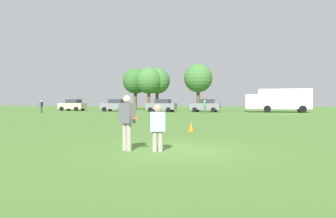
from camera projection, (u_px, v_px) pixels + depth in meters
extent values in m
plane|color=#47702D|center=(174.00, 150.00, 9.95)|extent=(184.05, 184.05, 0.00)
cylinder|color=gray|center=(125.00, 137.00, 9.88)|extent=(0.16, 0.16, 0.83)
cylinder|color=gray|center=(129.00, 137.00, 9.76)|extent=(0.16, 0.16, 0.83)
cube|color=#595960|center=(127.00, 113.00, 9.80)|extent=(0.54, 0.45, 0.61)
sphere|color=#D8AD8C|center=(127.00, 99.00, 9.79)|extent=(0.23, 0.23, 0.23)
cylinder|color=gray|center=(160.00, 141.00, 9.61)|extent=(0.15, 0.15, 0.61)
cylinder|color=gray|center=(155.00, 142.00, 9.59)|extent=(0.15, 0.15, 0.61)
cube|color=#9EC6E5|center=(158.00, 122.00, 9.58)|extent=(0.49, 0.38, 0.57)
sphere|color=tan|center=(158.00, 108.00, 9.57)|extent=(0.22, 0.22, 0.22)
cylinder|color=#E54C33|center=(136.00, 118.00, 9.55)|extent=(0.27, 0.27, 0.05)
cube|color=#D8590C|center=(191.00, 131.00, 16.10)|extent=(0.32, 0.32, 0.03)
cone|color=orange|center=(191.00, 126.00, 16.09)|extent=(0.24, 0.24, 0.45)
cube|color=#B7AD99|center=(72.00, 106.00, 51.91)|extent=(4.29, 2.01, 0.90)
cube|color=#2D333D|center=(74.00, 101.00, 51.83)|extent=(2.08, 1.74, 0.64)
cylinder|color=black|center=(61.00, 109.00, 51.32)|extent=(0.67, 0.25, 0.66)
cylinder|color=black|center=(69.00, 109.00, 53.24)|extent=(0.67, 0.25, 0.66)
cylinder|color=black|center=(76.00, 109.00, 50.61)|extent=(0.67, 0.25, 0.66)
cylinder|color=black|center=(83.00, 109.00, 52.53)|extent=(0.67, 0.25, 0.66)
cube|color=slate|center=(115.00, 106.00, 49.09)|extent=(4.29, 2.01, 0.90)
cube|color=#2D333D|center=(116.00, 101.00, 49.01)|extent=(2.08, 1.74, 0.64)
cylinder|color=black|center=(104.00, 109.00, 48.50)|extent=(0.67, 0.25, 0.66)
cylinder|color=black|center=(110.00, 109.00, 50.42)|extent=(0.67, 0.25, 0.66)
cylinder|color=black|center=(120.00, 109.00, 47.79)|extent=(0.67, 0.25, 0.66)
cylinder|color=black|center=(126.00, 109.00, 49.71)|extent=(0.67, 0.25, 0.66)
cube|color=slate|center=(161.00, 106.00, 46.19)|extent=(4.29, 2.01, 0.90)
cube|color=#2D333D|center=(163.00, 101.00, 46.10)|extent=(2.08, 1.74, 0.64)
cylinder|color=black|center=(150.00, 110.00, 45.59)|extent=(0.67, 0.25, 0.66)
cylinder|color=black|center=(155.00, 109.00, 47.51)|extent=(0.67, 0.25, 0.66)
cylinder|color=black|center=(168.00, 110.00, 44.88)|extent=(0.67, 0.25, 0.66)
cylinder|color=black|center=(172.00, 109.00, 46.80)|extent=(0.67, 0.25, 0.66)
cube|color=slate|center=(205.00, 106.00, 45.89)|extent=(4.29, 2.01, 0.90)
cube|color=#2D333D|center=(207.00, 101.00, 45.80)|extent=(2.08, 1.74, 0.64)
cylinder|color=black|center=(195.00, 110.00, 45.29)|extent=(0.67, 0.25, 0.66)
cylinder|color=black|center=(197.00, 109.00, 47.21)|extent=(0.67, 0.25, 0.66)
cylinder|color=black|center=(213.00, 110.00, 44.58)|extent=(0.67, 0.25, 0.66)
cylinder|color=black|center=(215.00, 110.00, 46.50)|extent=(0.67, 0.25, 0.66)
cube|color=white|center=(284.00, 99.00, 44.17)|extent=(6.92, 2.84, 2.70)
cube|color=#B2B2B7|center=(252.00, 102.00, 45.32)|extent=(1.92, 2.39, 2.00)
cylinder|color=black|center=(267.00, 109.00, 43.49)|extent=(0.97, 0.33, 0.96)
cylinder|color=black|center=(267.00, 109.00, 46.12)|extent=(0.97, 0.33, 0.96)
cylinder|color=black|center=(303.00, 109.00, 42.28)|extent=(0.97, 0.33, 0.96)
cylinder|color=black|center=(300.00, 109.00, 44.91)|extent=(0.97, 0.33, 0.96)
cylinder|color=#4C4C51|center=(42.00, 110.00, 42.82)|extent=(0.16, 0.16, 0.83)
cylinder|color=#4C4C51|center=(41.00, 110.00, 42.65)|extent=(0.16, 0.16, 0.83)
cube|color=navy|center=(41.00, 104.00, 42.72)|extent=(0.30, 0.47, 0.59)
sphere|color=#D8AD8C|center=(41.00, 101.00, 42.71)|extent=(0.23, 0.23, 0.23)
cylinder|color=#4C4C51|center=(205.00, 110.00, 38.80)|extent=(0.16, 0.16, 0.83)
cylinder|color=#4C4C51|center=(205.00, 110.00, 38.97)|extent=(0.16, 0.16, 0.83)
cube|color=#338C4C|center=(205.00, 105.00, 38.87)|extent=(0.27, 0.45, 0.59)
sphere|color=#D8AD8C|center=(205.00, 101.00, 38.86)|extent=(0.22, 0.22, 0.22)
cylinder|color=brown|center=(135.00, 101.00, 59.22)|extent=(0.54, 0.54, 3.26)
sphere|color=#33662D|center=(135.00, 81.00, 59.14)|extent=(4.65, 4.65, 4.65)
cylinder|color=brown|center=(149.00, 101.00, 55.81)|extent=(0.52, 0.52, 3.15)
sphere|color=#3D7033|center=(149.00, 81.00, 55.73)|extent=(4.49, 4.49, 4.49)
cylinder|color=brown|center=(157.00, 101.00, 57.05)|extent=(0.53, 0.53, 3.18)
sphere|color=#3D7033|center=(157.00, 81.00, 56.97)|extent=(4.54, 4.54, 4.54)
cylinder|color=brown|center=(198.00, 100.00, 55.28)|extent=(0.57, 0.57, 3.40)
sphere|color=#3D7033|center=(198.00, 78.00, 55.19)|extent=(4.86, 4.86, 4.86)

